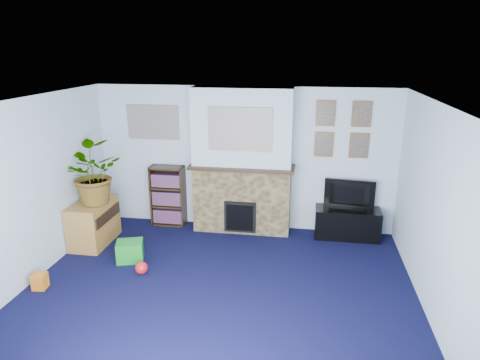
% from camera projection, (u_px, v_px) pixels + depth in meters
% --- Properties ---
extents(floor, '(5.00, 4.50, 0.01)m').
position_uv_depth(floor, '(217.00, 295.00, 5.40)').
color(floor, black).
rests_on(floor, ground).
extents(ceiling, '(5.00, 4.50, 0.01)m').
position_uv_depth(ceiling, '(214.00, 104.00, 4.68)').
color(ceiling, white).
rests_on(ceiling, wall_back).
extents(wall_back, '(5.00, 0.04, 2.40)m').
position_uv_depth(wall_back, '(244.00, 159.00, 7.16)').
color(wall_back, silver).
rests_on(wall_back, ground).
extents(wall_front, '(5.00, 0.04, 2.40)m').
position_uv_depth(wall_front, '(146.00, 322.00, 2.92)').
color(wall_front, silver).
rests_on(wall_front, ground).
extents(wall_left, '(0.04, 4.50, 2.40)m').
position_uv_depth(wall_left, '(23.00, 195.00, 5.41)').
color(wall_left, silver).
rests_on(wall_left, ground).
extents(wall_right, '(0.04, 4.50, 2.40)m').
position_uv_depth(wall_right, '(439.00, 219.00, 4.66)').
color(wall_right, silver).
rests_on(wall_right, ground).
extents(chimney_breast, '(1.72, 0.50, 2.40)m').
position_uv_depth(chimney_breast, '(242.00, 163.00, 6.97)').
color(chimney_breast, brown).
rests_on(chimney_breast, ground).
extents(collage_main, '(1.00, 0.03, 0.68)m').
position_uv_depth(collage_main, '(240.00, 129.00, 6.60)').
color(collage_main, gray).
rests_on(collage_main, chimney_breast).
extents(collage_left, '(0.90, 0.03, 0.58)m').
position_uv_depth(collage_left, '(153.00, 122.00, 7.20)').
color(collage_left, gray).
rests_on(collage_left, wall_back).
extents(portrait_tl, '(0.30, 0.03, 0.40)m').
position_uv_depth(portrait_tl, '(326.00, 113.00, 6.71)').
color(portrait_tl, brown).
rests_on(portrait_tl, wall_back).
extents(portrait_tr, '(0.30, 0.03, 0.40)m').
position_uv_depth(portrait_tr, '(362.00, 114.00, 6.62)').
color(portrait_tr, brown).
rests_on(portrait_tr, wall_back).
extents(portrait_bl, '(0.30, 0.03, 0.40)m').
position_uv_depth(portrait_bl, '(324.00, 144.00, 6.86)').
color(portrait_bl, brown).
rests_on(portrait_bl, wall_back).
extents(portrait_br, '(0.30, 0.03, 0.40)m').
position_uv_depth(portrait_br, '(359.00, 146.00, 6.77)').
color(portrait_br, brown).
rests_on(portrait_br, wall_back).
extents(tv_stand, '(1.04, 0.44, 0.49)m').
position_uv_depth(tv_stand, '(347.00, 224.00, 6.98)').
color(tv_stand, black).
rests_on(tv_stand, ground).
extents(television, '(0.81, 0.20, 0.46)m').
position_uv_depth(television, '(349.00, 195.00, 6.85)').
color(television, black).
rests_on(television, tv_stand).
extents(bookshelf, '(0.58, 0.28, 1.05)m').
position_uv_depth(bookshelf, '(168.00, 197.00, 7.43)').
color(bookshelf, black).
rests_on(bookshelf, ground).
extents(sideboard, '(0.49, 0.88, 0.69)m').
position_uv_depth(sideboard, '(94.00, 222.00, 6.75)').
color(sideboard, '#A37534').
rests_on(sideboard, ground).
extents(potted_plant, '(1.03, 0.96, 0.94)m').
position_uv_depth(potted_plant, '(90.00, 174.00, 6.45)').
color(potted_plant, '#26661E').
rests_on(potted_plant, sideboard).
extents(mantel_clock, '(0.09, 0.06, 0.13)m').
position_uv_depth(mantel_clock, '(241.00, 162.00, 6.92)').
color(mantel_clock, gold).
rests_on(mantel_clock, chimney_breast).
extents(mantel_candle, '(0.04, 0.04, 0.14)m').
position_uv_depth(mantel_candle, '(259.00, 162.00, 6.87)').
color(mantel_candle, '#B2BFC6').
rests_on(mantel_candle, chimney_breast).
extents(mantel_teddy, '(0.13, 0.13, 0.13)m').
position_uv_depth(mantel_teddy, '(209.00, 160.00, 7.00)').
color(mantel_teddy, gray).
rests_on(mantel_teddy, chimney_breast).
extents(mantel_can, '(0.06, 0.06, 0.12)m').
position_uv_depth(mantel_can, '(289.00, 164.00, 6.81)').
color(mantel_can, orange).
rests_on(mantel_can, chimney_breast).
extents(green_crate, '(0.44, 0.40, 0.30)m').
position_uv_depth(green_crate, '(130.00, 252.00, 6.24)').
color(green_crate, '#198C26').
rests_on(green_crate, ground).
extents(toy_ball, '(0.17, 0.17, 0.17)m').
position_uv_depth(toy_ball, '(141.00, 268.00, 5.88)').
color(toy_ball, red).
rests_on(toy_ball, ground).
extents(toy_block, '(0.19, 0.19, 0.20)m').
position_uv_depth(toy_block, '(40.00, 281.00, 5.52)').
color(toy_block, orange).
rests_on(toy_block, ground).
extents(toy_tube, '(0.30, 0.13, 0.17)m').
position_uv_depth(toy_tube, '(129.00, 244.00, 6.64)').
color(toy_tube, yellow).
rests_on(toy_tube, ground).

